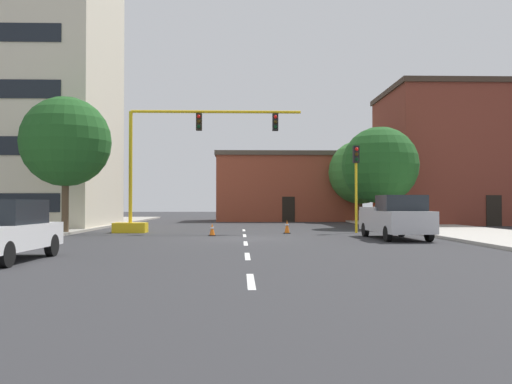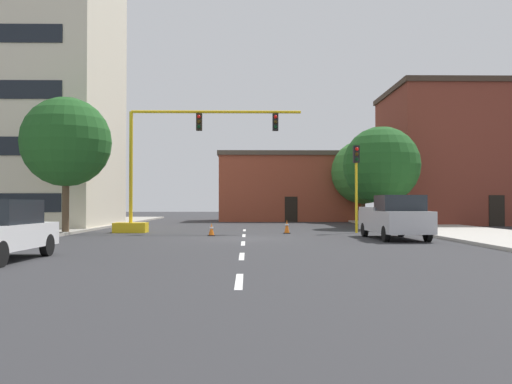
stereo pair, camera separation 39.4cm
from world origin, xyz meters
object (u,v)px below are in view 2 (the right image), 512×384
at_px(traffic_light_pole_right, 356,169).
at_px(traffic_cone_roadside_b, 211,230).
at_px(pickup_truck_silver, 394,218).
at_px(traffic_cone_roadside_a, 287,227).
at_px(traffic_signal_gantry, 156,191).
at_px(tree_right_mid, 381,165).
at_px(tree_left_near, 66,142).
at_px(tree_right_far, 363,172).

xyz_separation_m(traffic_light_pole_right, traffic_cone_roadside_b, (-7.78, -2.59, -3.22)).
bearing_deg(pickup_truck_silver, traffic_cone_roadside_a, 133.97).
bearing_deg(traffic_signal_gantry, traffic_cone_roadside_a, -9.24).
bearing_deg(traffic_light_pole_right, traffic_cone_roadside_a, -172.17).
relative_size(traffic_light_pole_right, tree_right_mid, 0.72).
bearing_deg(tree_right_mid, traffic_cone_roadside_b, -141.95).
distance_m(traffic_light_pole_right, traffic_cone_roadside_a, 5.02).
relative_size(tree_right_mid, tree_left_near, 0.92).
relative_size(traffic_cone_roadside_a, traffic_cone_roadside_b, 1.18).
bearing_deg(tree_right_mid, tree_right_far, 84.18).
relative_size(tree_right_mid, tree_right_far, 0.94).
bearing_deg(tree_left_near, tree_right_far, 43.39).
xyz_separation_m(pickup_truck_silver, traffic_cone_roadside_b, (-8.49, 2.68, -0.66)).
height_order(traffic_light_pole_right, pickup_truck_silver, traffic_light_pole_right).
height_order(traffic_cone_roadside_a, traffic_cone_roadside_b, traffic_cone_roadside_a).
height_order(traffic_signal_gantry, traffic_light_pole_right, traffic_signal_gantry).
height_order(tree_right_far, traffic_cone_roadside_a, tree_right_far).
distance_m(tree_right_mid, tree_right_far, 11.50).
height_order(tree_right_mid, traffic_cone_roadside_a, tree_right_mid).
distance_m(tree_left_near, tree_right_far, 26.71).
xyz_separation_m(tree_right_far, traffic_cone_roadside_b, (-11.70, -19.69, -3.98)).
distance_m(tree_left_near, traffic_cone_roadside_b, 9.03).
height_order(traffic_signal_gantry, tree_left_near, tree_left_near).
relative_size(tree_left_near, traffic_cone_roadside_b, 11.29).
xyz_separation_m(traffic_light_pole_right, traffic_cone_roadside_a, (-3.87, -0.53, -3.16)).
xyz_separation_m(tree_left_near, traffic_cone_roadside_a, (11.63, 0.71, -4.47)).
bearing_deg(pickup_truck_silver, traffic_cone_roadside_b, 162.49).
relative_size(traffic_light_pole_right, traffic_cone_roadside_b, 7.55).
xyz_separation_m(pickup_truck_silver, traffic_cone_roadside_a, (-4.57, 4.73, -0.61)).
bearing_deg(traffic_cone_roadside_a, traffic_cone_roadside_b, -152.34).
bearing_deg(traffic_cone_roadside_b, traffic_signal_gantry, 135.58).
bearing_deg(traffic_cone_roadside_b, pickup_truck_silver, -17.51).
height_order(tree_right_far, pickup_truck_silver, tree_right_far).
xyz_separation_m(tree_left_near, tree_right_far, (19.41, 18.34, -0.54)).
relative_size(traffic_light_pole_right, tree_right_far, 0.68).
height_order(pickup_truck_silver, traffic_cone_roadside_b, pickup_truck_silver).
xyz_separation_m(traffic_signal_gantry, tree_right_far, (14.99, 16.46, 1.97)).
distance_m(traffic_signal_gantry, traffic_light_pole_right, 11.16).
relative_size(pickup_truck_silver, traffic_cone_roadside_b, 8.59).
bearing_deg(pickup_truck_silver, tree_right_mid, 79.37).
bearing_deg(pickup_truck_silver, tree_right_far, 81.82).
bearing_deg(traffic_signal_gantry, traffic_light_pole_right, -3.31).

